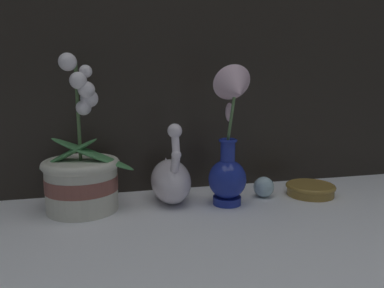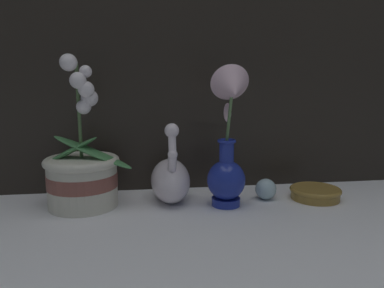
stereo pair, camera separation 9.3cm
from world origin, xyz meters
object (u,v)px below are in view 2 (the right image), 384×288
(orchid_potted_plant, at_px, (82,173))
(swan_figurine, at_px, (170,178))
(blue_vase, at_px, (228,152))
(amber_dish, at_px, (315,192))
(glass_sphere, at_px, (266,189))

(orchid_potted_plant, height_order, swan_figurine, orchid_potted_plant)
(orchid_potted_plant, height_order, blue_vase, orchid_potted_plant)
(orchid_potted_plant, xyz_separation_m, amber_dish, (0.58, -0.02, -0.07))
(swan_figurine, xyz_separation_m, amber_dish, (0.37, -0.03, -0.04))
(orchid_potted_plant, relative_size, swan_figurine, 1.76)
(orchid_potted_plant, relative_size, amber_dish, 2.80)
(swan_figurine, distance_m, amber_dish, 0.37)
(orchid_potted_plant, bearing_deg, blue_vase, -9.26)
(blue_vase, height_order, glass_sphere, blue_vase)
(blue_vase, height_order, amber_dish, blue_vase)
(swan_figurine, height_order, blue_vase, blue_vase)
(glass_sphere, bearing_deg, amber_dish, -6.50)
(swan_figurine, bearing_deg, glass_sphere, -4.53)
(orchid_potted_plant, xyz_separation_m, swan_figurine, (0.21, 0.01, -0.02))
(orchid_potted_plant, distance_m, amber_dish, 0.59)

